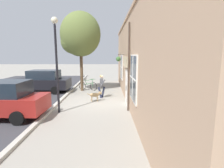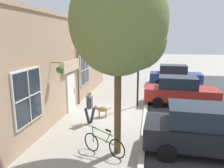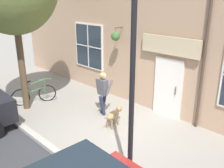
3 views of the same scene
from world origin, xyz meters
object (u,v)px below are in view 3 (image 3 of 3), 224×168
(leaning_bicycle, at_px, (34,94))
(street_lamp, at_px, (133,52))
(dog_on_leash, at_px, (114,114))
(pedestrian_walking, at_px, (103,90))

(leaning_bicycle, distance_m, street_lamp, 6.43)
(leaning_bicycle, bearing_deg, dog_on_leash, 104.17)
(pedestrian_walking, xyz_separation_m, leaning_bicycle, (1.26, -2.68, -0.57))
(dog_on_leash, bearing_deg, street_lamp, 51.60)
(dog_on_leash, distance_m, leaning_bicycle, 3.70)
(pedestrian_walking, bearing_deg, street_lamp, 55.98)
(dog_on_leash, relative_size, leaning_bicycle, 0.61)
(pedestrian_walking, xyz_separation_m, street_lamp, (2.09, 3.09, 2.15))
(pedestrian_walking, relative_size, street_lamp, 0.34)
(pedestrian_walking, distance_m, dog_on_leash, 1.11)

